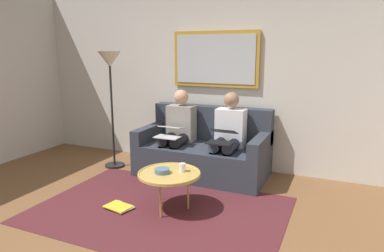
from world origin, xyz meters
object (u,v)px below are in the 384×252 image
bowl (162,171)px  couch (204,151)px  laptop_silver (170,131)px  framed_mirror (215,59)px  cup (182,167)px  standing_lamp (110,72)px  coffee_table (169,174)px  person_right (178,129)px  laptop_black (222,136)px  magazine_stack (119,207)px  person_left (228,134)px

bowl → couch: bearing=-88.7°
laptop_silver → framed_mirror: bearing=-117.1°
couch → laptop_silver: bearing=41.4°
couch → cup: couch is taller
bowl → standing_lamp: size_ratio=0.09×
bowl → laptop_silver: (0.39, -0.93, 0.19)m
couch → coffee_table: 1.22m
cup → person_right: bearing=-62.0°
bowl → standing_lamp: (1.34, -0.99, 0.93)m
laptop_black → magazine_stack: size_ratio=1.11×
coffee_table → magazine_stack: 0.67m
framed_mirror → coffee_table: size_ratio=1.90×
couch → framed_mirror: framed_mirror is taller
laptop_black → laptop_silver: 0.72m
cup → laptop_silver: 1.00m
bowl → laptop_silver: size_ratio=0.48×
coffee_table → person_right: bearing=-68.4°
couch → coffee_table: couch is taller
person_right → magazine_stack: bearing=87.5°
framed_mirror → person_left: size_ratio=1.10×
coffee_table → laptop_black: bearing=-106.3°
bowl → laptop_black: size_ratio=0.42×
coffee_table → framed_mirror: bearing=-86.7°
laptop_black → standing_lamp: standing_lamp is taller
person_left → person_right: size_ratio=1.00×
bowl → laptop_black: bearing=-109.3°
person_left → framed_mirror: bearing=-51.7°
coffee_table → standing_lamp: (1.41, -0.95, 0.97)m
standing_lamp → cup: bearing=150.5°
cup → laptop_silver: laptop_silver is taller
couch → standing_lamp: standing_lamp is taller
coffee_table → cup: size_ratio=7.32×
bowl → magazine_stack: size_ratio=0.47×
person_left → bowl: bearing=74.3°
person_right → cup: bearing=118.0°
framed_mirror → laptop_black: (-0.36, 0.69, -0.92)m
couch → laptop_silver: 0.57m
framed_mirror → magazine_stack: (0.42, 1.80, -1.53)m
framed_mirror → bowl: framed_mirror is taller
laptop_black → laptop_silver: laptop_black is taller
cup → magazine_stack: cup is taller
couch → magazine_stack: couch is taller
coffee_table → person_left: person_left is taller
coffee_table → standing_lamp: 1.95m
laptop_silver → magazine_stack: bearing=87.0°
coffee_table → person_right: 1.25m
coffee_table → laptop_silver: 1.03m
framed_mirror → bowl: size_ratio=8.01×
framed_mirror → cup: (-0.20, 1.51, -1.09)m
laptop_black → standing_lamp: 1.83m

